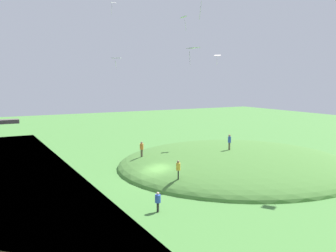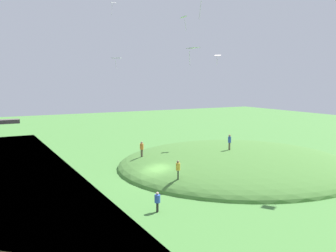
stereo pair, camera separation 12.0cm
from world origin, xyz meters
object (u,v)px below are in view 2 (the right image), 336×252
Objects in this scene: person_watching_kites at (157,200)px; kite_3 at (218,56)px; person_walking_path at (230,140)px; kite_4 at (116,58)px; person_near_shore at (142,147)px; kite_5 at (113,4)px; kite_9 at (184,18)px; person_on_hilltop at (178,167)px; kite_7 at (193,48)px.

person_watching_kites is 25.04m from kite_3.
kite_4 reaches higher than person_walking_path.
kite_5 is (-1.90, 3.63, 16.91)m from person_near_shore.
kite_3 is (2.15, 5.58, 10.14)m from person_walking_path.
kite_5 is at bearing 166.37° from kite_3.
kite_5 is (-13.05, 3.16, 5.88)m from kite_3.
kite_9 is at bearing -54.37° from kite_5.
kite_3 is (11.15, 0.46, 11.04)m from person_near_shore.
person_walking_path is at bearing 163.84° from person_watching_kites.
person_on_hilltop is 1.21× the size of kite_5.
person_near_shore is at bearing -62.33° from kite_5.
person_on_hilltop is 1.11× the size of kite_9.
person_walking_path is 14.89m from kite_9.
person_walking_path is at bearing -41.87° from kite_4.
person_on_hilltop is at bearing -87.23° from kite_4.
person_on_hilltop is at bearing 175.64° from person_watching_kites.
kite_4 is at bearing -14.85° from person_near_shore.
person_watching_kites is at bearing -149.91° from kite_7.
kite_7 is 0.98× the size of kite_9.
kite_4 is 0.86× the size of kite_9.
kite_9 is at bearing -178.19° from person_watching_kites.
kite_7 is (0.74, -1.26, 10.90)m from person_on_hilltop.
person_watching_kites is 1.20× the size of kite_3.
person_walking_path reaches higher than person_on_hilltop.
person_on_hilltop is 1.32× the size of kite_3.
kite_7 reaches higher than person_near_shore.
person_watching_kites is at bearing -129.59° from kite_9.
person_watching_kites is 25.67m from kite_5.
kite_9 reaches higher than person_watching_kites.
kite_9 is (5.34, -7.44, -2.28)m from kite_5.
kite_7 is (1.42, -15.32, 0.09)m from kite_4.
kite_9 is (-5.57, 1.30, 13.74)m from person_walking_path.
person_watching_kites is (-5.01, -14.02, -1.46)m from person_near_shore.
kite_9 is at bearing -136.27° from person_walking_path.
person_on_hilltop is at bearing -97.19° from person_walking_path.
person_near_shore reaches higher than person_watching_kites.
person_on_hilltop is 17.74m from kite_4.
person_watching_kites is at bearing -90.69° from person_walking_path.
kite_9 is (-7.72, -4.28, 3.60)m from kite_3.
person_on_hilltop is at bearing -124.55° from kite_9.
person_on_hilltop is 16.59m from kite_9.
kite_5 reaches higher than kite_3.
kite_7 reaches higher than person_watching_kites.
kite_5 reaches higher than person_walking_path.
kite_7 is (-8.98, -5.99, 9.76)m from person_walking_path.
kite_4 is at bearing -146.82° from person_on_hilltop.
kite_3 is at bearing 46.11° from kite_7.
kite_5 reaches higher than kite_4.
person_walking_path is 1.14× the size of kite_9.
kite_7 reaches higher than person_on_hilltop.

